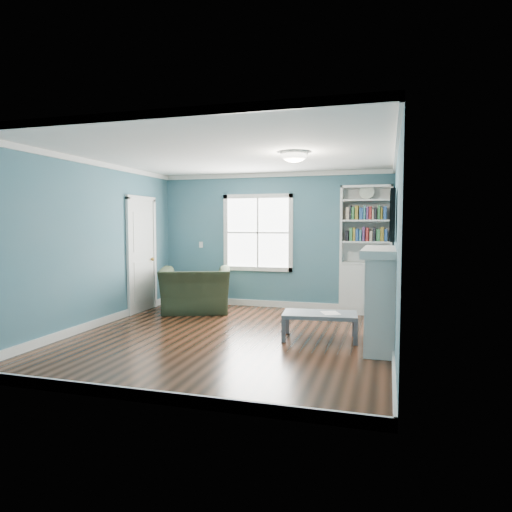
# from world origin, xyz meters

# --- Properties ---
(floor) EXTENTS (5.00, 5.00, 0.00)m
(floor) POSITION_xyz_m (0.00, 0.00, 0.00)
(floor) COLOR black
(floor) RESTS_ON ground
(room_walls) EXTENTS (5.00, 5.00, 5.00)m
(room_walls) POSITION_xyz_m (0.00, 0.00, 1.58)
(room_walls) COLOR #36677B
(room_walls) RESTS_ON ground
(trim) EXTENTS (4.50, 5.00, 2.60)m
(trim) POSITION_xyz_m (0.00, 0.00, 1.24)
(trim) COLOR white
(trim) RESTS_ON ground
(window) EXTENTS (1.40, 0.06, 1.50)m
(window) POSITION_xyz_m (-0.30, 2.49, 1.45)
(window) COLOR white
(window) RESTS_ON room_walls
(bookshelf) EXTENTS (0.90, 0.35, 2.31)m
(bookshelf) POSITION_xyz_m (1.77, 2.30, 0.92)
(bookshelf) COLOR silver
(bookshelf) RESTS_ON ground
(fireplace) EXTENTS (0.44, 1.58, 1.30)m
(fireplace) POSITION_xyz_m (2.08, 0.20, 0.64)
(fireplace) COLOR black
(fireplace) RESTS_ON ground
(tv) EXTENTS (0.06, 1.10, 0.65)m
(tv) POSITION_xyz_m (2.20, 0.20, 1.72)
(tv) COLOR black
(tv) RESTS_ON fireplace
(door) EXTENTS (0.12, 0.98, 2.17)m
(door) POSITION_xyz_m (-2.22, 1.40, 1.07)
(door) COLOR silver
(door) RESTS_ON ground
(ceiling_fixture) EXTENTS (0.38, 0.38, 0.15)m
(ceiling_fixture) POSITION_xyz_m (0.90, 0.10, 2.55)
(ceiling_fixture) COLOR white
(ceiling_fixture) RESTS_ON room_walls
(light_switch) EXTENTS (0.08, 0.01, 0.12)m
(light_switch) POSITION_xyz_m (-1.50, 2.48, 1.20)
(light_switch) COLOR white
(light_switch) RESTS_ON room_walls
(recliner) EXTENTS (1.46, 1.21, 1.09)m
(recliner) POSITION_xyz_m (-1.24, 1.60, 0.55)
(recliner) COLOR black
(recliner) RESTS_ON ground
(coffee_table) EXTENTS (1.08, 0.67, 0.37)m
(coffee_table) POSITION_xyz_m (1.25, 0.24, 0.32)
(coffee_table) COLOR #555B66
(coffee_table) RESTS_ON ground
(paper_sheet) EXTENTS (0.32, 0.35, 0.00)m
(paper_sheet) POSITION_xyz_m (1.39, 0.27, 0.37)
(paper_sheet) COLOR white
(paper_sheet) RESTS_ON coffee_table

